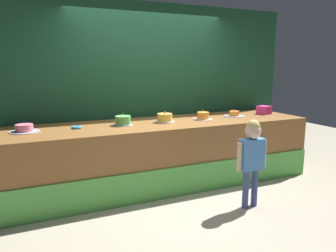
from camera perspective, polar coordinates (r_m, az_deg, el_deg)
The scene contains 11 objects.
ground_plane at distance 4.33m, azimuth 2.38°, elevation -12.34°, with size 12.00×12.00×0.00m, color #ADA38E.
stage_platform at distance 4.65m, azimuth -0.59°, elevation -4.81°, with size 4.32×1.13×0.90m.
curtain_backdrop at distance 5.11m, azimuth -3.57°, elevation 6.57°, with size 5.01×0.08×2.66m, color #19472D.
child_figure at distance 3.92m, azimuth 14.81°, elevation -4.43°, with size 0.42×0.19×1.08m.
pink_box at distance 5.56m, azimuth 16.82°, elevation 2.77°, with size 0.18×0.19×0.13m, color #E63491.
donut at distance 4.25m, azimuth -16.05°, elevation -0.22°, with size 0.13×0.13×0.03m, color #3399D8.
cake_far_left at distance 4.24m, azimuth -24.33°, elevation -0.45°, with size 0.36×0.36×0.09m.
cake_left at distance 4.35m, azimuth -8.06°, elevation 0.93°, with size 0.26×0.26×0.18m.
cake_center at distance 4.54m, azimuth -0.57°, elevation 1.43°, with size 0.29×0.29×0.16m.
cake_right at distance 4.79m, azimuth 6.29°, elevation 1.74°, with size 0.29×0.29×0.16m.
cake_far_right at distance 5.18m, azimuth 11.76°, elevation 2.06°, with size 0.33×0.33×0.11m.
Camera 1 is at (-1.78, -3.56, 1.69)m, focal length 34.04 mm.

